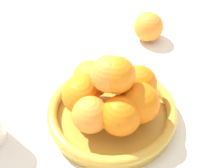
% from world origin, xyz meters
% --- Properties ---
extents(ground_plane, '(4.00, 4.00, 0.00)m').
position_xyz_m(ground_plane, '(0.00, 0.00, 0.00)').
color(ground_plane, silver).
extents(fruit_bowl, '(0.25, 0.25, 0.04)m').
position_xyz_m(fruit_bowl, '(0.00, 0.00, 0.02)').
color(fruit_bowl, gold).
rests_on(fruit_bowl, ground_plane).
extents(orange_pile, '(0.19, 0.18, 0.13)m').
position_xyz_m(orange_pile, '(-0.00, -0.00, 0.08)').
color(orange_pile, orange).
rests_on(orange_pile, fruit_bowl).
extents(stray_orange, '(0.07, 0.07, 0.07)m').
position_xyz_m(stray_orange, '(0.25, 0.12, 0.04)').
color(stray_orange, orange).
rests_on(stray_orange, ground_plane).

